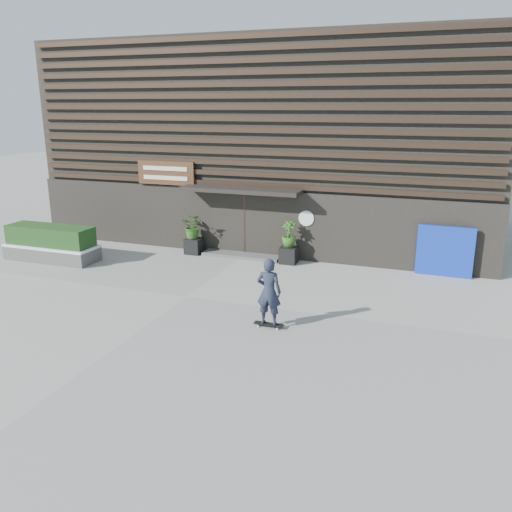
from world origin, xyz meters
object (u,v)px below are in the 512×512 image
at_px(raised_bed, 52,253).
at_px(skateboarder, 269,292).
at_px(planter_pot_left, 194,246).
at_px(planter_pot_right, 289,255).
at_px(blue_tarp, 445,251).

height_order(raised_bed, skateboarder, skateboarder).
relative_size(planter_pot_left, raised_bed, 0.17).
distance_m(planter_pot_right, blue_tarp, 5.33).
distance_m(planter_pot_left, blue_tarp, 9.12).
height_order(planter_pot_right, skateboarder, skateboarder).
xyz_separation_m(raised_bed, skateboarder, (9.50, -3.15, 0.72)).
bearing_deg(raised_bed, planter_pot_right, 16.91).
relative_size(raised_bed, blue_tarp, 1.92).
xyz_separation_m(planter_pot_right, blue_tarp, (5.30, 0.30, 0.55)).
relative_size(planter_pot_right, blue_tarp, 0.33).
bearing_deg(blue_tarp, raised_bed, -166.63).
distance_m(planter_pot_left, skateboarder, 7.56).
xyz_separation_m(planter_pot_left, planter_pot_right, (3.80, 0.00, 0.00)).
height_order(planter_pot_left, skateboarder, skateboarder).
relative_size(raised_bed, skateboarder, 1.89).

